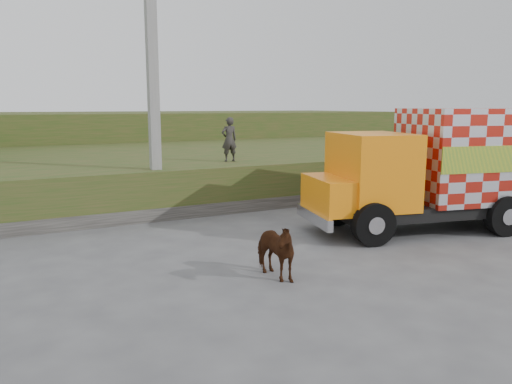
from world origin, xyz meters
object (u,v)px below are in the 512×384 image
utility_pole (153,83)px  cow (272,250)px  pedestrian (229,139)px  cargo_truck (454,167)px

utility_pole → cow: (0.51, -6.47, -3.49)m
pedestrian → cow: bearing=74.4°
utility_pole → cargo_truck: bearing=-35.8°
cargo_truck → pedestrian: bearing=136.9°
utility_pole → cow: bearing=-85.5°
cargo_truck → cow: cargo_truck is taller
pedestrian → cargo_truck: bearing=126.5°
cow → utility_pole: bearing=88.0°
utility_pole → cow: utility_pole is taller
utility_pole → cow: size_ratio=5.76×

